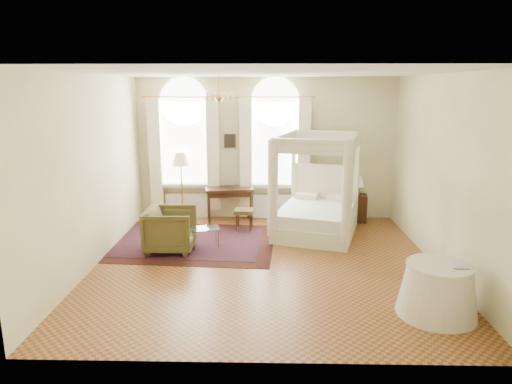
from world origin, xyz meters
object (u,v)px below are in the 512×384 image
Objects in this scene: canopy_bed at (316,212)px; side_table at (438,290)px; nightstand at (357,208)px; coffee_table at (205,230)px; writing_desk at (229,193)px; stool at (244,213)px; floor_lamp at (181,162)px; armchair at (170,230)px.

side_table is (1.30, -3.50, -0.12)m from canopy_bed.
canopy_bed is 2.15× the size of side_table.
canopy_bed is 1.46m from nightstand.
coffee_table is (-3.31, -1.82, 0.02)m from nightstand.
canopy_bed is 3.73m from side_table.
stool is (0.38, -0.60, -0.31)m from writing_desk.
side_table is at bearing -53.15° from stool.
nightstand is 4.22m from floor_lamp.
side_table is at bearing -86.83° from nightstand.
side_table reaches higher than stool.
stool is at bearing -44.99° from armchair.
armchair is 2.29m from floor_lamp.
nightstand is at bearing 43.66° from canopy_bed.
nightstand is 3.00m from writing_desk.
side_table is at bearing -36.93° from coffee_table.
armchair reaches higher than coffee_table.
armchair is 0.85× the size of side_table.
nightstand is at bearing 15.07° from stool.
floor_lamp is 6.33m from side_table.
canopy_bed is 2.52× the size of armchair.
side_table is at bearing -46.05° from floor_lamp.
floor_lamp is (-1.11, 0.10, 0.69)m from writing_desk.
coffee_table is at bearing -160.08° from canopy_bed.
canopy_bed is at bearing 110.32° from side_table.
armchair is 4.84m from side_table.
floor_lamp is at bearing 133.95° from side_table.
canopy_bed reaches higher than floor_lamp.
writing_desk is at bearing -5.18° from floor_lamp.
nightstand is at bearing 0.00° from floor_lamp.
nightstand is 0.69× the size of armchair.
stool is 0.50× the size of armchair.
armchair is 1.44× the size of coffee_table.
canopy_bed is 3.09m from armchair.
canopy_bed is 5.04× the size of stool.
side_table is (3.56, -2.68, 0.02)m from coffee_table.
floor_lamp is (-1.49, 0.70, 1.00)m from stool.
writing_desk reaches higher than nightstand.
side_table is at bearing -69.68° from canopy_bed.
armchair reaches higher than nightstand.
canopy_bed reaches higher than coffee_table.
coffee_table is (-0.34, -1.72, -0.35)m from writing_desk.
floor_lamp reaches higher than coffee_table.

